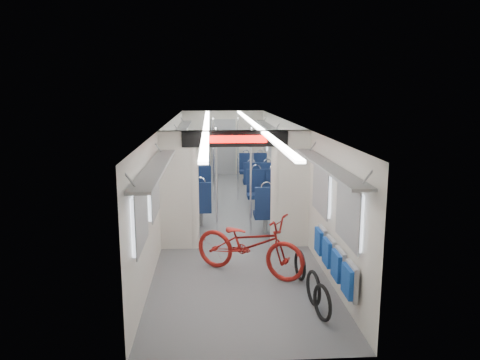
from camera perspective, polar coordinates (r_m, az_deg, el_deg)
The scene contains 14 objects.
carriage at distance 10.72m, azimuth -1.12°, elevation 2.61°, with size 12.00×12.02×2.31m.
bicycle at distance 7.90m, azimuth 1.13°, elevation -7.82°, with size 0.69×1.99×1.05m, color maroon.
flip_bench at distance 7.23m, azimuth 11.33°, elevation -9.40°, with size 0.12×2.07×0.47m.
bike_hoop_a at distance 6.60m, azimuth 10.00°, elevation -14.70°, with size 0.51×0.51×0.05m, color black.
bike_hoop_b at distance 7.00m, azimuth 8.94°, elevation -13.07°, with size 0.52×0.52×0.05m, color black.
bike_hoop_c at distance 7.82m, azimuth 7.32°, elevation -10.43°, with size 0.50×0.50×0.05m, color black.
seat_bay_near_left at distance 11.51m, azimuth -5.90°, elevation -1.55°, with size 0.96×2.30×1.17m.
seat_bay_near_right at distance 11.01m, azimuth 3.76°, elevation -2.10°, with size 0.96×2.31×1.17m.
seat_bay_far_left at distance 14.26m, azimuth -5.48°, elevation 0.76°, with size 0.89×1.99×1.07m.
seat_bay_far_right at distance 14.48m, azimuth 1.95°, elevation 1.01°, with size 0.91×2.09×1.11m.
stanchion_near_left at distance 9.83m, azimuth -2.86°, elevation -0.26°, with size 0.04×0.04×2.30m, color silver.
stanchion_near_right at distance 9.82m, azimuth 1.31°, elevation -0.25°, with size 0.04×0.04×2.30m, color silver.
stanchion_far_left at distance 12.94m, azimuth -3.21°, elevation 2.50°, with size 0.05×0.05×2.30m, color silver.
stanchion_far_right at distance 12.93m, azimuth -0.26°, elevation 2.51°, with size 0.04×0.04×2.30m, color silver.
Camera 1 is at (-0.47, -10.85, 3.09)m, focal length 35.00 mm.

